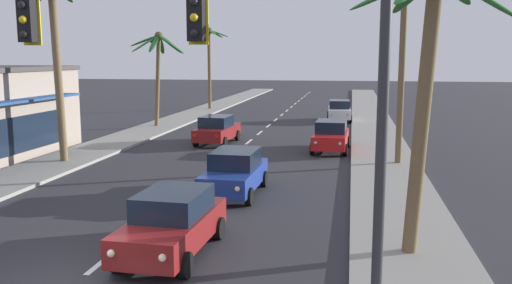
{
  "coord_description": "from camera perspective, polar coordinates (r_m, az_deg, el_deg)",
  "views": [
    {
      "loc": [
        6.14,
        -10.5,
        5.15
      ],
      "look_at": [
        2.88,
        8.0,
        2.2
      ],
      "focal_mm": 38.05,
      "sensor_mm": 36.0,
      "label": 1
    }
  ],
  "objects": [
    {
      "name": "sidewalk_right",
      "position": [
        30.96,
        12.93,
        -0.74
      ],
      "size": [
        3.2,
        110.0,
        0.14
      ],
      "primitive_type": "cube",
      "color": "gray",
      "rests_on": "ground"
    },
    {
      "name": "sidewalk_left",
      "position": [
        33.91,
        -14.4,
        0.03
      ],
      "size": [
        3.2,
        110.0,
        0.14
      ],
      "primitive_type": "cube",
      "color": "gray",
      "rests_on": "ground"
    },
    {
      "name": "palm_left_second",
      "position": [
        27.78,
        -20.4,
        10.68
      ],
      "size": [
        3.45,
        3.59,
        8.84
      ],
      "color": "brown",
      "rests_on": "ground"
    },
    {
      "name": "palm_left_farthest",
      "position": [
        53.38,
        -4.96,
        9.67
      ],
      "size": [
        3.76,
        3.94,
        7.99
      ],
      "color": "brown",
      "rests_on": "ground"
    },
    {
      "name": "sedan_parked_nearest_kerb",
      "position": [
        44.61,
        8.76,
        3.3
      ],
      "size": [
        2.08,
        4.5,
        1.68
      ],
      "color": "silver",
      "rests_on": "ground"
    },
    {
      "name": "palm_left_third",
      "position": [
        40.27,
        -10.24,
        9.05
      ],
      "size": [
        4.29,
        4.1,
        6.96
      ],
      "color": "brown",
      "rests_on": "ground"
    },
    {
      "name": "traffic_signal_mast",
      "position": [
        11.06,
        -5.16,
        9.28
      ],
      "size": [
        11.19,
        0.41,
        7.3
      ],
      "color": "#2D2D33",
      "rests_on": "ground"
    },
    {
      "name": "sedan_parked_mid_kerb",
      "position": [
        30.24,
        7.88,
        0.68
      ],
      "size": [
        2.07,
        4.5,
        1.68
      ],
      "color": "red",
      "rests_on": "ground"
    },
    {
      "name": "sedan_lead_at_stop_bar",
      "position": [
        14.55,
        -8.8,
        -8.35
      ],
      "size": [
        2.09,
        4.51,
        1.68
      ],
      "color": "maroon",
      "rests_on": "ground"
    },
    {
      "name": "palm_right_nearest",
      "position": [
        14.13,
        17.74,
        8.72
      ],
      "size": [
        4.08,
        4.09,
        7.47
      ],
      "color": "brown",
      "rests_on": "ground"
    },
    {
      "name": "lane_markings",
      "position": [
        32.12,
        -0.38,
        -0.29
      ],
      "size": [
        4.28,
        89.56,
        0.01
      ],
      "color": "silver",
      "rests_on": "ground"
    },
    {
      "name": "sedan_oncoming_far",
      "position": [
        32.57,
        -4.12,
        1.33
      ],
      "size": [
        2.15,
        4.53,
        1.68
      ],
      "color": "maroon",
      "rests_on": "ground"
    },
    {
      "name": "palm_right_second",
      "position": [
        26.52,
        15.36,
        13.5
      ],
      "size": [
        3.84,
        3.75,
        9.87
      ],
      "color": "brown",
      "rests_on": "ground"
    },
    {
      "name": "sedan_third_in_queue",
      "position": [
        20.51,
        -2.24,
        -3.17
      ],
      "size": [
        2.03,
        4.48,
        1.68
      ],
      "color": "navy",
      "rests_on": "ground"
    }
  ]
}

